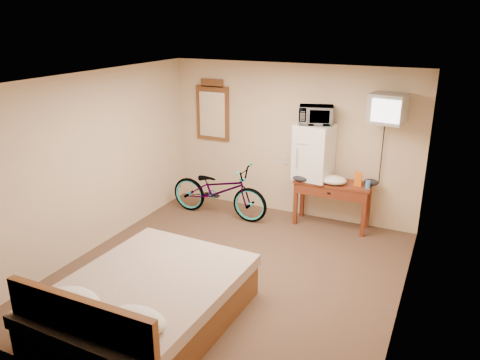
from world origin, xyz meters
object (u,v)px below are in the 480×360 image
Objects in this scene: mini_fridge at (314,152)px; bed at (144,304)px; blue_cup at (368,185)px; wall_mirror at (213,111)px; microwave at (316,115)px; desk at (332,191)px; crt_television at (388,109)px; bicycle at (219,190)px.

bed is at bearing -103.05° from mini_fridge.
blue_cup is (0.88, -0.10, -0.38)m from mini_fridge.
wall_mirror is at bearing 173.58° from mini_fridge.
mini_fridge is 0.96m from blue_cup.
bed is at bearing -119.59° from microwave.
desk is at bearing 71.44° from bed.
wall_mirror reaches higher than bed.
desk is 9.73× the size of blue_cup.
crt_television is (0.17, 0.07, 1.14)m from blue_cup.
bicycle is 3.09m from bed.
crt_television reaches higher than bed.
crt_television is (1.05, -0.04, 0.76)m from mini_fridge.
desk is at bearing -9.20° from mini_fridge.
mini_fridge is at bearing 76.95° from bed.
crt_television is at bearing -18.63° from microwave.
microwave reaches higher than desk.
bed is (1.10, -3.64, -1.34)m from wall_mirror.
mini_fridge reaches higher than bed.
microwave is 3.81m from bed.
blue_cup is at bearing 63.24° from bed.
bicycle is at bearing 102.58° from bed.
bicycle is (0.43, -0.63, -1.18)m from wall_mirror.
bicycle is (-1.47, -0.42, -1.31)m from microwave.
crt_television reaches higher than mini_fridge.
crt_television is at bearing -81.44° from bicycle.
bicycle reaches higher than blue_cup.
microwave is 0.48× the size of wall_mirror.
crt_television is 2.95m from bicycle.
microwave is at bearing 177.91° from crt_television.
microwave is at bearing 76.95° from bed.
microwave is 1.30m from blue_cup.
crt_television is at bearing 61.49° from bed.
blue_cup is at bearing -5.22° from desk.
bed is at bearing -167.46° from bicycle.
crt_television is 0.35× the size of bicycle.
mini_fridge reaches higher than bicycle.
microwave is at bearing 173.23° from blue_cup.
wall_mirror is (-2.78, 0.32, 0.82)m from blue_cup.
desk is 2.33× the size of microwave.
microwave is 1.06m from crt_television.
bicycle reaches higher than desk.
microwave is (0.00, 0.00, 0.58)m from mini_fridge.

